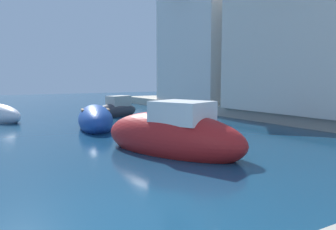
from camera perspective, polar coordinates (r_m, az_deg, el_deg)
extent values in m
cube|color=#BCB29E|center=(17.98, 24.39, -0.06)|extent=(6.00, 32.00, 0.50)
ellipsoid|color=#B21E1E|center=(9.44, 0.57, -3.82)|extent=(3.10, 4.74, 1.44)
cube|color=white|center=(9.13, 2.36, 0.45)|extent=(1.62, 1.77, 0.59)
ellipsoid|color=#1E479E|center=(14.24, -11.84, -0.80)|extent=(2.34, 4.03, 1.22)
cube|color=brown|center=(14.20, -11.88, 0.82)|extent=(1.25, 1.03, 0.08)
ellipsoid|color=#3F3F47|center=(18.60, -8.61, 0.58)|extent=(3.15, 2.06, 0.87)
cube|color=beige|center=(18.73, -8.12, 2.29)|extent=(1.45, 1.14, 0.56)
cube|color=silver|center=(17.93, 25.29, 12.00)|extent=(6.50, 7.73, 7.07)
cube|color=white|center=(23.54, 8.03, 11.25)|extent=(5.74, 6.05, 7.27)
cylinder|color=brown|center=(19.67, 18.90, 4.34)|extent=(0.24, 0.24, 2.03)
sphere|color=#285623|center=(19.71, 19.08, 9.56)|extent=(2.22, 2.22, 2.22)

